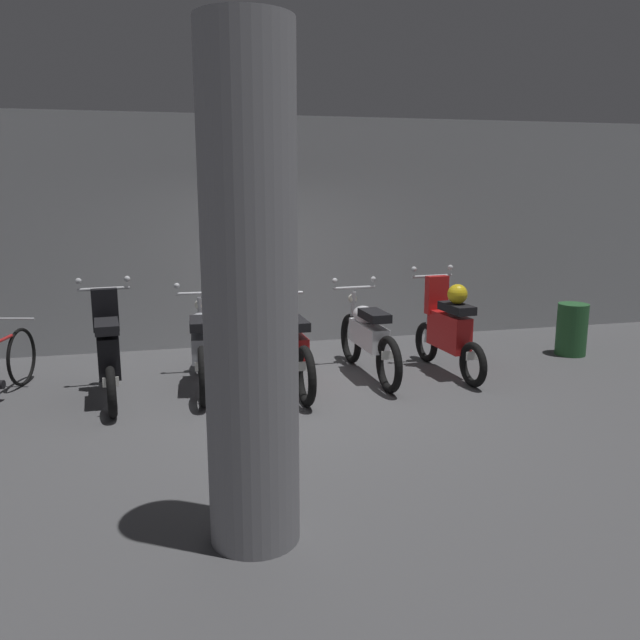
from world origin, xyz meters
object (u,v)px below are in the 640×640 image
motorbike_slot_0 (108,352)px  motorbike_slot_4 (448,328)px  motorbike_slot_2 (291,346)px  trash_bin (572,329)px  motorbike_slot_3 (368,337)px  support_pillar (250,298)px  motorbike_slot_1 (201,345)px

motorbike_slot_0 → motorbike_slot_4: 4.00m
motorbike_slot_2 → trash_bin: (4.03, 0.51, -0.13)m
motorbike_slot_2 → motorbike_slot_4: bearing=2.9°
motorbike_slot_2 → motorbike_slot_3: motorbike_slot_3 is taller
motorbike_slot_2 → trash_bin: 4.06m
motorbike_slot_0 → support_pillar: (1.14, -3.20, 1.09)m
motorbike_slot_3 → trash_bin: motorbike_slot_3 is taller
motorbike_slot_1 → motorbike_slot_4: 3.00m
motorbike_slot_2 → motorbike_slot_0: bearing=178.8°
motorbike_slot_3 → motorbike_slot_1: bearing=179.2°
trash_bin → support_pillar: bearing=-143.1°
motorbike_slot_4 → support_pillar: 4.46m
motorbike_slot_2 → support_pillar: 3.47m
support_pillar → trash_bin: size_ratio=4.55×
motorbike_slot_1 → support_pillar: 3.59m
motorbike_slot_0 → motorbike_slot_3: 3.01m
motorbike_slot_1 → trash_bin: motorbike_slot_1 is taller
support_pillar → motorbike_slot_2: bearing=74.8°
motorbike_slot_4 → trash_bin: size_ratio=2.36×
motorbike_slot_3 → support_pillar: size_ratio=0.60×
motorbike_slot_2 → motorbike_slot_3: 1.02m
motorbike_slot_0 → motorbike_slot_4: size_ratio=1.00×
support_pillar → trash_bin: (4.89, 3.67, -1.27)m
motorbike_slot_3 → motorbike_slot_4: size_ratio=1.16×
motorbike_slot_0 → motorbike_slot_1: 1.03m
support_pillar → motorbike_slot_3: bearing=61.2°
motorbike_slot_0 → motorbike_slot_3: size_ratio=0.86×
motorbike_slot_0 → motorbike_slot_4: bearing=0.8°
support_pillar → motorbike_slot_1: bearing=92.3°
motorbike_slot_1 → motorbike_slot_2: size_ratio=1.00×
motorbike_slot_1 → motorbike_slot_2: motorbike_slot_1 is taller
motorbike_slot_0 → motorbike_slot_1: motorbike_slot_0 is taller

